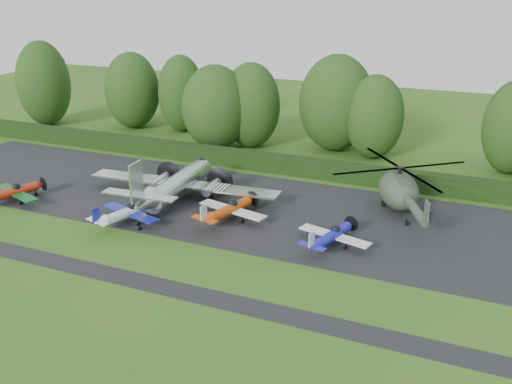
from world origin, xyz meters
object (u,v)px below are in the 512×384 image
at_px(transport_plane, 177,184).
at_px(light_plane_white, 127,213).
at_px(helicopter, 399,187).
at_px(light_plane_red, 11,192).
at_px(light_plane_blue, 332,236).
at_px(sign_board, 491,190).
at_px(light_plane_orange, 229,210).

xyz_separation_m(transport_plane, light_plane_white, (-1.39, -6.39, -0.73)).
bearing_deg(light_plane_white, helicopter, 13.94).
bearing_deg(transport_plane, light_plane_red, -152.20).
distance_m(light_plane_red, light_plane_blue, 31.42).
relative_size(transport_plane, light_plane_red, 2.84).
relative_size(light_plane_white, sign_board, 2.01).
height_order(light_plane_red, light_plane_white, light_plane_red).
relative_size(helicopter, sign_board, 4.60).
distance_m(light_plane_blue, sign_board, 19.22).
distance_m(light_plane_red, light_plane_white, 13.25).
height_order(transport_plane, sign_board, transport_plane).
xyz_separation_m(helicopter, sign_board, (7.97, 5.53, -1.02)).
bearing_deg(transport_plane, sign_board, 26.00).
bearing_deg(helicopter, transport_plane, -139.08).
bearing_deg(light_plane_blue, light_plane_red, 170.10).
distance_m(light_plane_orange, sign_board, 25.53).
distance_m(transport_plane, light_plane_blue, 17.11).
bearing_deg(light_plane_red, light_plane_blue, -14.17).
bearing_deg(light_plane_orange, sign_board, 19.71).
height_order(transport_plane, light_plane_blue, transport_plane).
xyz_separation_m(light_plane_white, light_plane_orange, (8.11, 4.05, 0.07)).
relative_size(transport_plane, helicopter, 1.27).
bearing_deg(light_plane_blue, light_plane_white, 173.11).
bearing_deg(helicopter, light_plane_white, -125.81).
bearing_deg(light_plane_white, light_plane_orange, 10.31).
xyz_separation_m(light_plane_orange, light_plane_blue, (9.93, -1.48, -0.10)).
distance_m(light_plane_white, light_plane_blue, 18.23).
height_order(light_plane_red, helicopter, helicopter).
bearing_deg(light_plane_red, transport_plane, 5.03).
bearing_deg(light_plane_orange, light_plane_white, -166.95).
relative_size(light_plane_red, light_plane_orange, 0.96).
relative_size(light_plane_white, light_plane_blue, 1.04).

